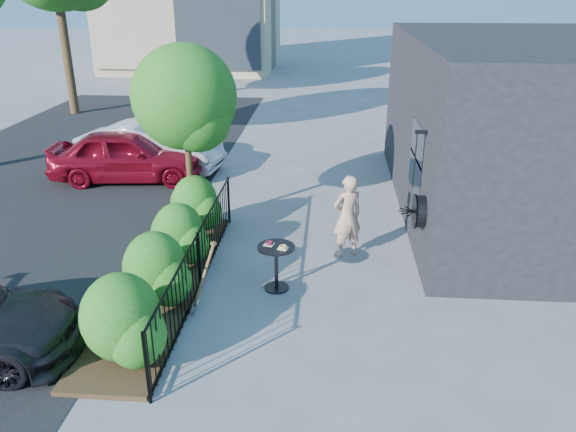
# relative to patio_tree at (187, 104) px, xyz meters

# --- Properties ---
(ground) EXTENTS (120.00, 120.00, 0.00)m
(ground) POSITION_rel_patio_tree_xyz_m (2.24, -2.76, -2.76)
(ground) COLOR gray
(ground) RESTS_ON ground
(shop_building) EXTENTS (6.22, 9.00, 4.00)m
(shop_building) POSITION_rel_patio_tree_xyz_m (7.73, 1.74, -0.76)
(shop_building) COLOR black
(shop_building) RESTS_ON ground
(fence) EXTENTS (0.05, 6.05, 1.10)m
(fence) POSITION_rel_patio_tree_xyz_m (0.74, -2.76, -2.20)
(fence) COLOR black
(fence) RESTS_ON ground
(planting_bed) EXTENTS (1.30, 6.00, 0.08)m
(planting_bed) POSITION_rel_patio_tree_xyz_m (0.04, -2.76, -2.72)
(planting_bed) COLOR #382616
(planting_bed) RESTS_ON ground
(shrubs) EXTENTS (1.10, 5.60, 1.24)m
(shrubs) POSITION_rel_patio_tree_xyz_m (0.14, -2.66, -2.06)
(shrubs) COLOR #175B14
(shrubs) RESTS_ON ground
(patio_tree) EXTENTS (2.20, 2.20, 3.94)m
(patio_tree) POSITION_rel_patio_tree_xyz_m (0.00, 0.00, 0.00)
(patio_tree) COLOR #3F2B19
(patio_tree) RESTS_ON ground
(street) EXTENTS (9.00, 30.00, 0.01)m
(street) POSITION_rel_patio_tree_xyz_m (-4.76, 0.24, -2.76)
(street) COLOR black
(street) RESTS_ON ground
(cafe_table) EXTENTS (0.67, 0.67, 0.90)m
(cafe_table) POSITION_rel_patio_tree_xyz_m (2.10, -2.66, -2.18)
(cafe_table) COLOR black
(cafe_table) RESTS_ON ground
(woman) EXTENTS (0.73, 0.64, 1.69)m
(woman) POSITION_rel_patio_tree_xyz_m (3.37, -1.22, -1.92)
(woman) COLOR tan
(woman) RESTS_ON ground
(shovel) EXTENTS (0.47, 0.18, 1.36)m
(shovel) POSITION_rel_patio_tree_xyz_m (0.98, -3.59, -2.17)
(shovel) COLOR brown
(shovel) RESTS_ON ground
(car_red) EXTENTS (4.30, 2.07, 1.42)m
(car_red) POSITION_rel_patio_tree_xyz_m (-2.55, 3.00, -2.05)
(car_red) COLOR maroon
(car_red) RESTS_ON ground
(car_silver) EXTENTS (4.35, 2.10, 1.37)m
(car_silver) POSITION_rel_patio_tree_xyz_m (-2.20, 3.96, -2.08)
(car_silver) COLOR #B9B9BE
(car_silver) RESTS_ON ground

